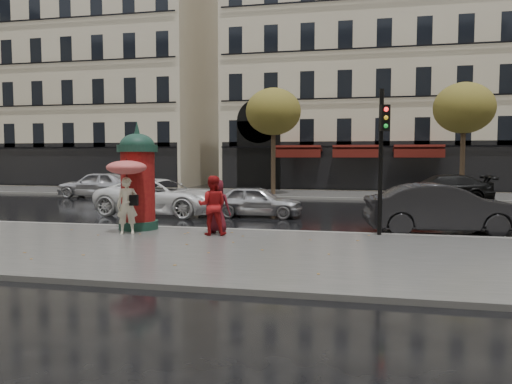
% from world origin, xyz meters
% --- Properties ---
extents(ground, '(160.00, 160.00, 0.00)m').
position_xyz_m(ground, '(0.00, 0.00, 0.00)').
color(ground, black).
rests_on(ground, ground).
extents(near_sidewalk, '(90.00, 7.00, 0.12)m').
position_xyz_m(near_sidewalk, '(0.00, -0.50, 0.06)').
color(near_sidewalk, '#474744').
rests_on(near_sidewalk, ground).
extents(far_sidewalk, '(90.00, 6.00, 0.12)m').
position_xyz_m(far_sidewalk, '(0.00, 19.00, 0.06)').
color(far_sidewalk, '#474744').
rests_on(far_sidewalk, ground).
extents(near_kerb, '(90.00, 0.25, 0.14)m').
position_xyz_m(near_kerb, '(0.00, 3.00, 0.07)').
color(near_kerb, slate).
rests_on(near_kerb, ground).
extents(far_kerb, '(90.00, 0.25, 0.14)m').
position_xyz_m(far_kerb, '(0.00, 16.00, 0.07)').
color(far_kerb, slate).
rests_on(far_kerb, ground).
extents(zebra_crossing, '(3.60, 11.75, 0.01)m').
position_xyz_m(zebra_crossing, '(6.00, 9.60, 0.01)').
color(zebra_crossing, silver).
rests_on(zebra_crossing, ground).
extents(bldg_far_corner, '(26.00, 14.00, 22.90)m').
position_xyz_m(bldg_far_corner, '(6.00, 30.00, 11.31)').
color(bldg_far_corner, '#B7A88C').
rests_on(bldg_far_corner, ground).
extents(bldg_far_left, '(24.00, 14.00, 22.90)m').
position_xyz_m(bldg_far_left, '(-22.00, 30.00, 11.31)').
color(bldg_far_left, '#B7A88C').
rests_on(bldg_far_left, ground).
extents(tree_far_left, '(3.40, 3.40, 6.64)m').
position_xyz_m(tree_far_left, '(-2.00, 18.00, 5.17)').
color(tree_far_left, '#38281C').
rests_on(tree_far_left, ground).
extents(tree_far_right, '(3.40, 3.40, 6.64)m').
position_xyz_m(tree_far_right, '(9.00, 18.00, 5.17)').
color(tree_far_right, '#38281C').
rests_on(tree_far_right, ground).
extents(woman_umbrella, '(1.19, 1.19, 2.29)m').
position_xyz_m(woman_umbrella, '(-3.43, 1.36, 1.63)').
color(woman_umbrella, beige).
rests_on(woman_umbrella, near_sidewalk).
extents(woman_red, '(0.96, 0.80, 1.77)m').
position_xyz_m(woman_red, '(-0.87, 1.70, 1.01)').
color(woman_red, '#9F1315').
rests_on(woman_red, near_sidewalk).
extents(man_burgundy, '(0.82, 0.54, 1.65)m').
position_xyz_m(man_burgundy, '(-0.85, 2.14, 0.95)').
color(man_burgundy, '#521018').
rests_on(man_burgundy, near_sidewalk).
extents(morris_column, '(1.29, 1.29, 3.46)m').
position_xyz_m(morris_column, '(-3.56, 2.37, 1.78)').
color(morris_column, '#143428').
rests_on(morris_column, near_sidewalk).
extents(traffic_light, '(0.32, 0.42, 4.31)m').
position_xyz_m(traffic_light, '(4.03, 2.72, 2.73)').
color(traffic_light, black).
rests_on(traffic_light, near_sidewalk).
extents(car_silver, '(3.76, 1.54, 1.28)m').
position_xyz_m(car_silver, '(-0.72, 7.24, 0.64)').
color(car_silver, '#B1B0B5').
rests_on(car_silver, ground).
extents(car_darkgrey, '(5.01, 2.30, 1.59)m').
position_xyz_m(car_darkgrey, '(5.99, 4.20, 0.80)').
color(car_darkgrey, black).
rests_on(car_darkgrey, ground).
extents(car_white, '(5.69, 3.04, 1.52)m').
position_xyz_m(car_white, '(-4.76, 7.06, 0.76)').
color(car_white, white).
rests_on(car_white, ground).
extents(car_black, '(5.39, 2.67, 1.51)m').
position_xyz_m(car_black, '(7.43, 15.00, 0.75)').
color(car_black, black).
rests_on(car_black, ground).
extents(car_far_silver, '(4.68, 2.04, 1.57)m').
position_xyz_m(car_far_silver, '(-12.05, 14.58, 0.79)').
color(car_far_silver, '#BDBCC2').
rests_on(car_far_silver, ground).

